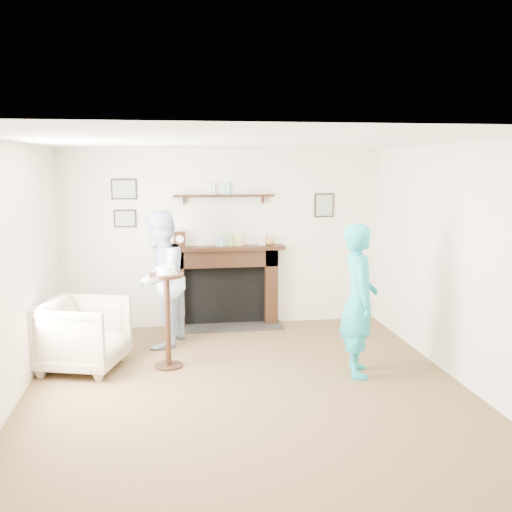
% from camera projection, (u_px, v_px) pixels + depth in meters
% --- Properties ---
extents(ground, '(5.00, 5.00, 0.00)m').
position_uv_depth(ground, '(248.00, 391.00, 5.81)').
color(ground, brown).
rests_on(ground, ground).
extents(room_shell, '(4.54, 5.02, 2.52)m').
position_uv_depth(room_shell, '(239.00, 225.00, 6.22)').
color(room_shell, '#EFE7CB').
rests_on(room_shell, ground).
extents(armchair, '(1.08, 1.06, 0.79)m').
position_uv_depth(armchair, '(85.00, 369.00, 6.44)').
color(armchair, tan).
rests_on(armchair, ground).
extents(man, '(0.91, 1.01, 1.72)m').
position_uv_depth(man, '(162.00, 345.00, 7.27)').
color(man, silver).
rests_on(man, ground).
extents(woman, '(0.49, 0.66, 1.66)m').
position_uv_depth(woman, '(357.00, 373.00, 6.29)').
color(woman, teal).
rests_on(woman, ground).
extents(pedestal_table, '(0.39, 0.39, 1.24)m').
position_uv_depth(pedestal_table, '(167.00, 302.00, 6.38)').
color(pedestal_table, black).
rests_on(pedestal_table, ground).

